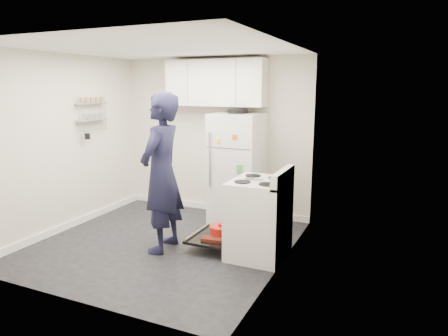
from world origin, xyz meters
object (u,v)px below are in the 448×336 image
at_px(electric_range, 258,219).
at_px(refrigerator, 237,168).
at_px(person, 162,173).
at_px(open_oven_door, 217,234).

bearing_deg(electric_range, refrigerator, 123.35).
bearing_deg(person, electric_range, 100.04).
bearing_deg(electric_range, open_oven_door, -179.98).
relative_size(electric_range, open_oven_door, 1.57).
relative_size(electric_range, person, 0.56).
bearing_deg(refrigerator, person, -107.18).
bearing_deg(refrigerator, electric_range, -56.65).
relative_size(electric_range, refrigerator, 0.64).
distance_m(electric_range, person, 1.31).
bearing_deg(open_oven_door, electric_range, 0.02).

